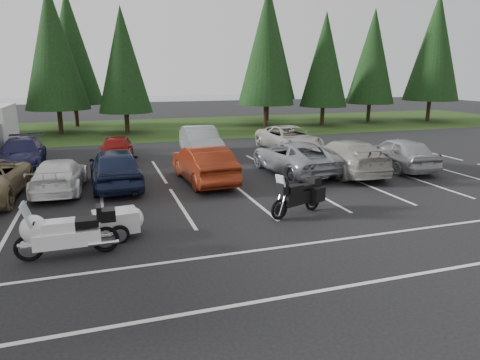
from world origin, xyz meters
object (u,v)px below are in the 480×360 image
at_px(car_near_3, 59,175).
at_px(cargo_trailer, 116,224).
at_px(adventure_motorcycle, 297,193).
at_px(touring_motorcycle, 67,228).
at_px(car_near_4, 115,167).
at_px(car_near_8, 399,153).
at_px(car_near_5, 204,164).
at_px(car_near_7, 346,156).
at_px(car_far_4, 289,139).
at_px(car_near_6, 294,157).
at_px(car_far_1, 22,153).
at_px(car_far_3, 201,142).
at_px(car_far_2, 116,149).

height_order(car_near_3, cargo_trailer, car_near_3).
bearing_deg(adventure_motorcycle, touring_motorcycle, 169.78).
xyz_separation_m(car_near_4, cargo_trailer, (-0.25, -5.96, -0.43)).
height_order(car_near_8, touring_motorcycle, car_near_8).
bearing_deg(car_near_8, car_near_5, 2.84).
bearing_deg(car_near_3, car_near_7, -179.24).
height_order(car_near_4, car_near_5, car_near_4).
bearing_deg(cargo_trailer, car_near_8, 13.30).
xyz_separation_m(car_near_5, car_far_4, (6.76, 5.90, -0.05)).
height_order(car_near_7, touring_motorcycle, car_near_7).
bearing_deg(car_near_3, car_near_6, -175.51).
distance_m(touring_motorcycle, cargo_trailer, 1.62).
bearing_deg(car_far_1, car_near_8, -21.41).
xyz_separation_m(car_near_3, car_far_4, (12.62, 5.59, 0.10)).
bearing_deg(car_near_7, car_near_3, 0.91).
height_order(car_near_3, car_near_8, car_near_8).
relative_size(car_far_3, car_far_4, 0.93).
distance_m(car_near_3, car_near_8, 15.68).
height_order(car_near_4, adventure_motorcycle, car_near_4).
height_order(car_near_4, car_far_2, car_near_4).
relative_size(car_near_8, car_far_4, 0.86).
distance_m(car_near_8, car_far_2, 14.55).
xyz_separation_m(car_near_8, car_far_4, (-3.05, 6.34, -0.04)).
xyz_separation_m(car_near_6, cargo_trailer, (-8.46, -6.03, -0.35)).
distance_m(car_far_3, touring_motorcycle, 14.15).
relative_size(car_near_5, adventure_motorcycle, 1.96).
bearing_deg(adventure_motorcycle, car_far_3, 73.10).
distance_m(car_near_4, car_near_5, 3.69).
bearing_deg(car_near_8, car_far_1, -13.68).
relative_size(car_near_3, touring_motorcycle, 1.61).
relative_size(car_near_7, car_far_3, 1.09).
bearing_deg(car_far_3, car_near_4, -129.28).
bearing_deg(car_near_4, car_near_6, 178.56).
bearing_deg(car_far_2, car_near_8, -18.92).
relative_size(car_near_5, car_near_6, 0.90).
height_order(car_far_4, touring_motorcycle, touring_motorcycle).
xyz_separation_m(car_far_1, car_far_2, (4.58, -0.09, -0.02)).
height_order(car_far_4, adventure_motorcycle, adventure_motorcycle).
height_order(car_far_1, car_far_4, car_far_4).
distance_m(car_near_7, car_near_8, 2.98).
bearing_deg(car_far_2, car_near_5, -52.98).
bearing_deg(car_far_1, car_far_3, -0.50).
bearing_deg(cargo_trailer, car_near_6, 28.16).
distance_m(car_near_7, car_far_3, 8.48).
bearing_deg(touring_motorcycle, adventure_motorcycle, 9.33).
bearing_deg(car_near_8, car_near_6, -3.85).
bearing_deg(car_near_4, car_far_3, -133.02).
distance_m(car_near_5, car_far_4, 8.97).
height_order(car_near_4, car_near_6, car_near_4).
bearing_deg(car_far_2, car_far_1, -175.50).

